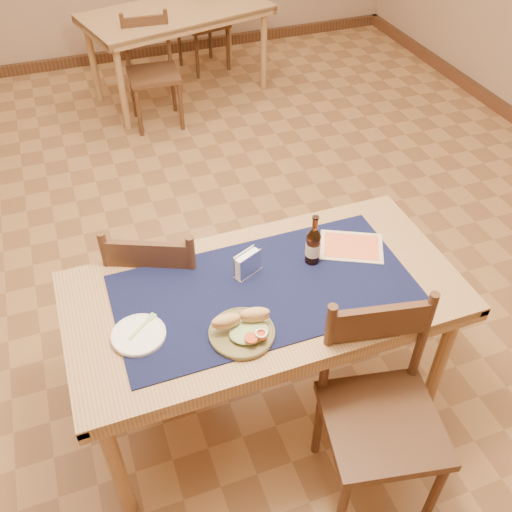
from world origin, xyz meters
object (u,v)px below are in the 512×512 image
object	(u,v)px
back_table	(177,20)
beer_bottle	(313,245)
main_table	(264,304)
chair_main_near	(380,410)
napkin_holder	(248,264)
sandwich_plate	(243,329)
chair_main_far	(163,287)

from	to	relation	value
back_table	beer_bottle	bearing A→B (deg)	-93.88
main_table	beer_bottle	xyz separation A→B (m)	(0.25, 0.09, 0.18)
chair_main_near	napkin_holder	size ratio (longest dim) A/B	7.12
main_table	sandwich_plate	distance (m)	0.27
sandwich_plate	beer_bottle	world-z (taller)	beer_bottle
main_table	napkin_holder	distance (m)	0.18
main_table	sandwich_plate	xyz separation A→B (m)	(-0.16, -0.19, 0.11)
chair_main_far	beer_bottle	distance (m)	0.78
chair_main_far	beer_bottle	size ratio (longest dim) A/B	3.86
back_table	sandwich_plate	distance (m)	3.57
chair_main_near	chair_main_far	bearing A→B (deg)	123.08
back_table	main_table	bearing A→B (deg)	-98.02
chair_main_far	napkin_holder	world-z (taller)	chair_main_far
back_table	chair_main_near	size ratio (longest dim) A/B	1.77
chair_main_far	beer_bottle	bearing A→B (deg)	-30.39
chair_main_far	beer_bottle	xyz separation A→B (m)	(0.59, -0.35, 0.37)
sandwich_plate	napkin_holder	bearing A→B (deg)	67.65
chair_main_near	beer_bottle	bearing A→B (deg)	92.80
chair_main_far	sandwich_plate	bearing A→B (deg)	-73.39
chair_main_far	napkin_holder	xyz separation A→B (m)	(0.31, -0.33, 0.33)
beer_bottle	chair_main_near	bearing A→B (deg)	-87.20
sandwich_plate	back_table	bearing A→B (deg)	79.89
chair_main_far	beer_bottle	world-z (taller)	beer_bottle
main_table	back_table	world-z (taller)	same
main_table	back_table	xyz separation A→B (m)	(0.47, 3.32, 0.00)
chair_main_near	sandwich_plate	xyz separation A→B (m)	(-0.44, 0.33, 0.29)
back_table	napkin_holder	size ratio (longest dim) A/B	12.58
chair_main_near	napkin_holder	bearing A→B (deg)	116.27
chair_main_near	sandwich_plate	bearing A→B (deg)	142.97
sandwich_plate	chair_main_far	bearing A→B (deg)	106.61
chair_main_near	sandwich_plate	distance (m)	0.62
chair_main_near	beer_bottle	xyz separation A→B (m)	(-0.03, 0.61, 0.35)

